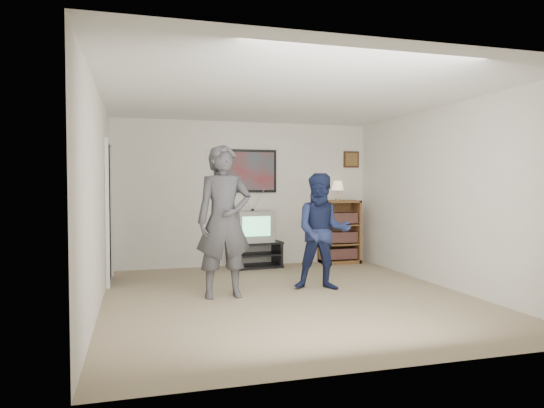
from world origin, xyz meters
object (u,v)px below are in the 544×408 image
crt_television (253,226)px  person_tall (224,221)px  media_stand (255,254)px  bookshelf (340,232)px  person_short (323,231)px

crt_television → person_tall: bearing=-117.9°
crt_television → person_tall: person_tall is taller
media_stand → crt_television: crt_television is taller
media_stand → person_tall: size_ratio=0.49×
bookshelf → crt_television: bearing=-178.2°
media_stand → person_short: size_ratio=0.59×
bookshelf → person_short: bearing=-119.3°
crt_television → bookshelf: bookshelf is taller
media_stand → person_tall: person_tall is taller
person_tall → person_short: 1.36m
bookshelf → person_short: 2.30m
media_stand → person_short: 2.08m
bookshelf → person_short: person_short is taller
media_stand → bookshelf: size_ratio=0.82×
person_short → crt_television: bearing=122.1°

